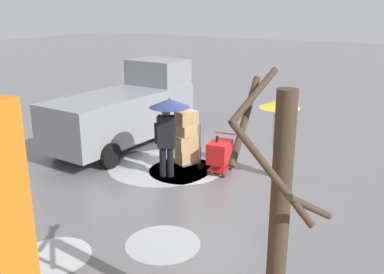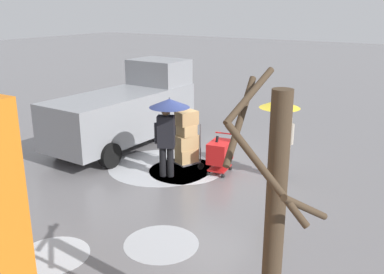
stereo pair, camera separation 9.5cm
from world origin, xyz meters
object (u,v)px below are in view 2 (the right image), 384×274
object	(u,v)px
shopping_cart_vendor	(220,153)
cargo_van_parked_right	(128,109)
pedestrian_pink_side	(168,119)
pedestrian_black_side	(281,120)
bare_tree_near	(273,225)
hand_dolly_boxes	(187,139)

from	to	relation	value
shopping_cart_vendor	cargo_van_parked_right	bearing A→B (deg)	-9.39
pedestrian_pink_side	pedestrian_black_side	size ratio (longest dim) A/B	1.00
cargo_van_parked_right	shopping_cart_vendor	distance (m)	3.80
cargo_van_parked_right	bare_tree_near	xyz separation A→B (m)	(-7.30, 5.94, 0.72)
hand_dolly_boxes	pedestrian_black_side	distance (m)	2.56
pedestrian_pink_side	bare_tree_near	size ratio (longest dim) A/B	0.58
hand_dolly_boxes	bare_tree_near	size ratio (longest dim) A/B	0.45
shopping_cart_vendor	pedestrian_black_side	world-z (taller)	pedestrian_black_side
hand_dolly_boxes	pedestrian_pink_side	distance (m)	0.97
cargo_van_parked_right	bare_tree_near	bearing A→B (deg)	140.86
pedestrian_black_side	pedestrian_pink_side	bearing A→B (deg)	31.20
bare_tree_near	shopping_cart_vendor	bearing A→B (deg)	-55.97
bare_tree_near	pedestrian_pink_side	bearing A→B (deg)	-43.48
hand_dolly_boxes	pedestrian_pink_side	xyz separation A→B (m)	(0.14, 0.68, 0.69)
shopping_cart_vendor	bare_tree_near	xyz separation A→B (m)	(-3.60, 5.33, 1.33)
hand_dolly_boxes	cargo_van_parked_right	bearing A→B (deg)	-17.43
cargo_van_parked_right	pedestrian_black_side	distance (m)	5.17
shopping_cart_vendor	pedestrian_black_side	distance (m)	1.84
hand_dolly_boxes	pedestrian_pink_side	size ratio (longest dim) A/B	0.77
cargo_van_parked_right	hand_dolly_boxes	size ratio (longest dim) A/B	3.25
shopping_cart_vendor	pedestrian_pink_side	size ratio (longest dim) A/B	0.49
cargo_van_parked_right	pedestrian_black_side	bearing A→B (deg)	179.23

